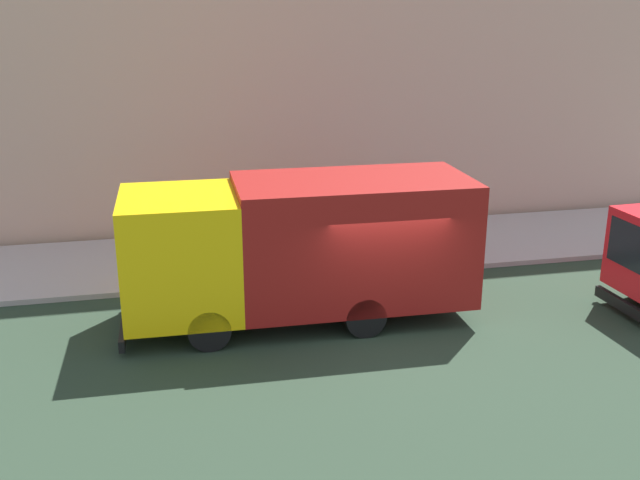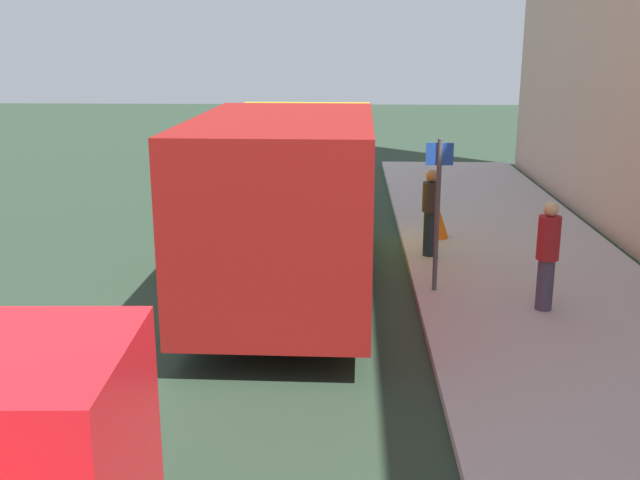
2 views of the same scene
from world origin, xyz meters
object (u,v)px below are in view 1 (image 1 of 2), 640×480
pedestrian_walking (204,244)px  street_sign_post (289,217)px  pedestrian_standing (310,220)px  traffic_cone_orange (148,267)px  large_utility_truck (300,244)px

pedestrian_walking → street_sign_post: street_sign_post is taller
pedestrian_standing → traffic_cone_orange: bearing=134.8°
large_utility_truck → street_sign_post: size_ratio=2.96×
pedestrian_walking → pedestrian_standing: (1.47, -2.93, 0.00)m
large_utility_truck → traffic_cone_orange: bearing=49.9°
large_utility_truck → pedestrian_walking: bearing=37.9°
pedestrian_walking → pedestrian_standing: bearing=2.1°
large_utility_truck → street_sign_post: large_utility_truck is taller
pedestrian_walking → traffic_cone_orange: bearing=141.8°
large_utility_truck → pedestrian_walking: large_utility_truck is taller
pedestrian_standing → traffic_cone_orange: pedestrian_standing is taller
pedestrian_walking → traffic_cone_orange: size_ratio=2.64×
traffic_cone_orange → street_sign_post: size_ratio=0.25×
large_utility_truck → pedestrian_standing: bearing=-13.6°
large_utility_truck → traffic_cone_orange: (2.84, 3.26, -1.26)m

